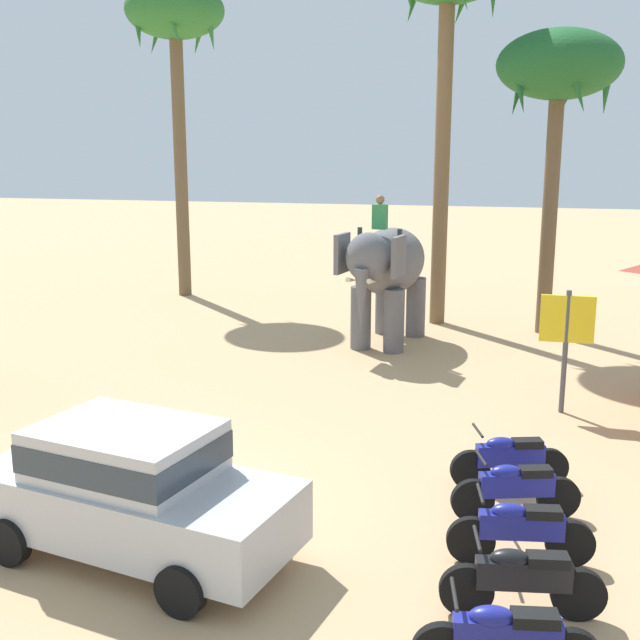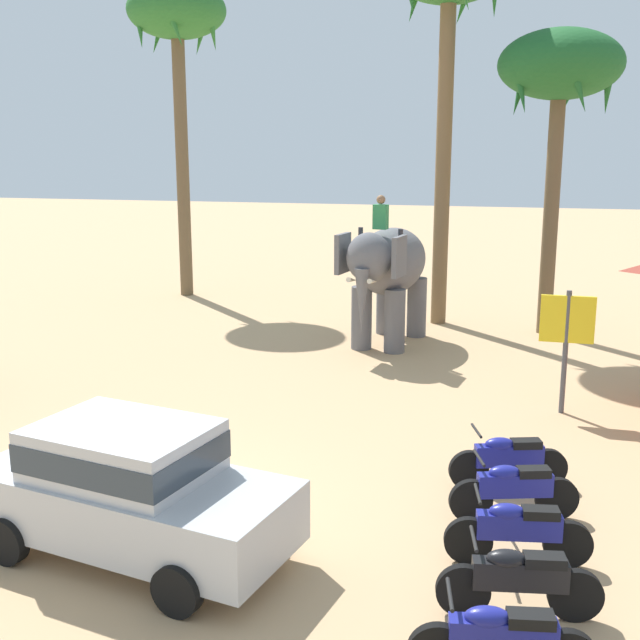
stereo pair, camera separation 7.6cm
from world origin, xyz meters
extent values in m
plane|color=tan|center=(0.00, 0.00, 0.00)|extent=(120.00, 120.00, 0.00)
cube|color=#B7BABF|center=(0.59, -0.90, 0.68)|extent=(4.35, 2.45, 0.76)
cube|color=#B7BABF|center=(0.49, -0.88, 1.38)|extent=(2.36, 1.93, 0.64)
cube|color=#2D3842|center=(0.49, -0.88, 1.38)|extent=(2.38, 1.96, 0.35)
cylinder|color=black|center=(2.00, -0.31, 0.30)|extent=(0.62, 0.29, 0.60)
cylinder|color=black|center=(1.67, -1.97, 0.30)|extent=(0.62, 0.29, 0.60)
cylinder|color=black|center=(-0.50, 0.18, 0.30)|extent=(0.62, 0.29, 0.60)
cylinder|color=black|center=(-0.82, -1.49, 0.30)|extent=(0.62, 0.29, 0.60)
ellipsoid|color=slate|center=(1.83, 10.82, 2.15)|extent=(2.08, 3.32, 1.70)
cylinder|color=slate|center=(2.12, 9.83, 0.80)|extent=(0.52, 0.52, 1.60)
cylinder|color=slate|center=(1.25, 9.98, 0.80)|extent=(0.52, 0.52, 1.60)
cylinder|color=slate|center=(2.42, 11.67, 0.80)|extent=(0.52, 0.52, 1.60)
cylinder|color=slate|center=(1.55, 11.81, 0.80)|extent=(0.52, 0.52, 1.60)
ellipsoid|color=slate|center=(1.57, 9.22, 2.45)|extent=(1.25, 1.16, 1.20)
cube|color=slate|center=(2.30, 9.20, 2.50)|extent=(0.25, 0.81, 0.96)
cube|color=slate|center=(0.88, 9.43, 2.50)|extent=(0.25, 0.81, 0.96)
cone|color=slate|center=(1.50, 8.77, 1.45)|extent=(0.41, 0.41, 1.60)
cone|color=beige|center=(1.76, 8.78, 1.95)|extent=(0.21, 0.57, 0.21)
cone|color=beige|center=(1.25, 8.86, 1.95)|extent=(0.21, 0.57, 0.21)
cube|color=#338C4C|center=(1.70, 9.98, 3.35)|extent=(0.37, 0.29, 0.60)
sphere|color=#8E6647|center=(1.70, 9.98, 3.77)|extent=(0.22, 0.22, 0.22)
cylinder|color=#333338|center=(2.21, 9.90, 2.80)|extent=(0.12, 0.12, 0.55)
cylinder|color=#333338|center=(1.18, 10.07, 2.80)|extent=(0.12, 0.12, 0.55)
cube|color=navy|center=(5.14, -2.23, 0.52)|extent=(1.04, 0.38, 0.32)
ellipsoid|color=navy|center=(4.99, -2.25, 0.70)|extent=(0.48, 0.31, 0.20)
cube|color=black|center=(5.38, -2.18, 0.70)|extent=(0.47, 0.29, 0.12)
cylinder|color=black|center=(4.64, -2.32, 0.92)|extent=(0.14, 0.55, 0.04)
cylinder|color=black|center=(4.69, -1.19, 0.30)|extent=(0.61, 0.20, 0.60)
cylinder|color=black|center=(5.88, -0.98, 0.30)|extent=(0.61, 0.20, 0.60)
cube|color=black|center=(5.28, -1.08, 0.52)|extent=(1.04, 0.37, 0.32)
ellipsoid|color=black|center=(5.14, -1.11, 0.70)|extent=(0.47, 0.31, 0.20)
cube|color=black|center=(5.53, -1.04, 0.70)|extent=(0.47, 0.29, 0.12)
cylinder|color=black|center=(4.78, -1.17, 0.92)|extent=(0.13, 0.55, 0.04)
cylinder|color=black|center=(4.67, -0.04, 0.30)|extent=(0.61, 0.20, 0.60)
cylinder|color=black|center=(5.85, 0.17, 0.30)|extent=(0.61, 0.20, 0.60)
cube|color=navy|center=(5.26, 0.06, 0.52)|extent=(1.04, 0.37, 0.32)
ellipsoid|color=navy|center=(5.11, 0.04, 0.70)|extent=(0.48, 0.31, 0.20)
cube|color=black|center=(5.50, 0.11, 0.70)|extent=(0.47, 0.29, 0.12)
cylinder|color=black|center=(4.75, -0.03, 0.92)|extent=(0.14, 0.55, 0.04)
cylinder|color=black|center=(4.62, 1.09, 0.30)|extent=(0.60, 0.28, 0.60)
cylinder|color=black|center=(5.76, 1.46, 0.30)|extent=(0.60, 0.28, 0.60)
cube|color=navy|center=(5.19, 1.28, 0.52)|extent=(1.03, 0.50, 0.32)
ellipsoid|color=navy|center=(5.04, 1.23, 0.70)|extent=(0.49, 0.36, 0.20)
cube|color=black|center=(5.43, 1.35, 0.70)|extent=(0.49, 0.34, 0.12)
cylinder|color=black|center=(4.70, 1.12, 0.92)|extent=(0.20, 0.54, 0.04)
cylinder|color=black|center=(4.51, 2.15, 0.30)|extent=(0.60, 0.28, 0.60)
cylinder|color=black|center=(5.66, 2.51, 0.30)|extent=(0.60, 0.28, 0.60)
cube|color=navy|center=(5.08, 2.33, 0.52)|extent=(1.03, 0.50, 0.32)
ellipsoid|color=navy|center=(4.94, 2.28, 0.70)|extent=(0.49, 0.36, 0.20)
cube|color=black|center=(5.32, 2.41, 0.70)|extent=(0.49, 0.34, 0.12)
cylinder|color=black|center=(4.60, 2.17, 0.92)|extent=(0.21, 0.54, 0.04)
cylinder|color=brown|center=(5.78, 12.98, 3.45)|extent=(0.40, 0.40, 6.91)
ellipsoid|color=#1E5B28|center=(5.78, 12.98, 7.11)|extent=(3.20, 3.20, 1.80)
cone|color=#1E5B28|center=(6.98, 12.98, 6.61)|extent=(0.40, 0.92, 1.64)
cone|color=#1E5B28|center=(6.15, 14.12, 6.61)|extent=(0.91, 0.57, 1.67)
cone|color=#1E5B28|center=(4.81, 13.69, 6.61)|extent=(0.73, 0.83, 1.69)
cone|color=#1E5B28|center=(4.81, 12.28, 6.61)|extent=(0.73, 0.83, 1.69)
cone|color=#1E5B28|center=(6.15, 11.84, 6.61)|extent=(0.91, 0.57, 1.67)
cylinder|color=brown|center=(-6.12, 15.75, 4.56)|extent=(0.43, 0.43, 9.13)
ellipsoid|color=#286B2D|center=(-6.12, 15.75, 9.33)|extent=(3.20, 3.20, 1.80)
cone|color=#286B2D|center=(-4.92, 15.75, 8.83)|extent=(0.40, 0.92, 1.64)
cone|color=#286B2D|center=(-5.75, 16.89, 8.83)|extent=(0.91, 0.57, 1.67)
cone|color=#286B2D|center=(-7.09, 16.46, 8.83)|extent=(0.73, 0.83, 1.69)
cone|color=#286B2D|center=(-7.09, 15.05, 8.83)|extent=(0.73, 0.83, 1.69)
cone|color=#286B2D|center=(-5.75, 14.61, 8.83)|extent=(0.91, 0.57, 1.67)
cylinder|color=brown|center=(2.81, 13.49, 4.73)|extent=(0.43, 0.43, 9.47)
cylinder|color=#4C4C51|center=(6.00, 6.11, 1.20)|extent=(0.10, 0.10, 2.40)
cube|color=yellow|center=(6.00, 6.11, 1.85)|extent=(1.00, 0.08, 0.90)
camera|label=1|loc=(5.06, -9.07, 5.03)|focal=44.11mm
camera|label=2|loc=(5.13, -9.05, 5.03)|focal=44.11mm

